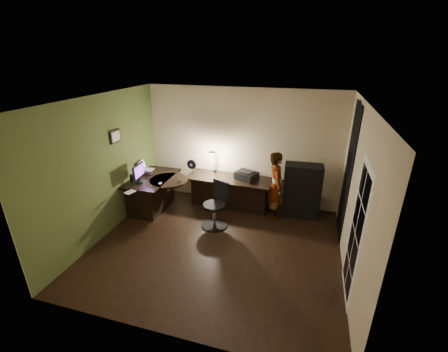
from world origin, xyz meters
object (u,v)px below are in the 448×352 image
(person, at_px, (276,186))
(desk_left, at_px, (153,193))
(cabinet, at_px, (302,190))
(monitor, at_px, (138,176))
(office_chair, at_px, (214,205))
(desk_right, at_px, (229,192))

(person, bearing_deg, desk_left, 80.20)
(cabinet, relative_size, person, 0.80)
(person, bearing_deg, monitor, 86.43)
(desk_left, relative_size, office_chair, 1.41)
(cabinet, distance_m, person, 0.61)
(cabinet, relative_size, office_chair, 1.23)
(desk_right, bearing_deg, monitor, -150.42)
(desk_right, relative_size, cabinet, 1.64)
(person, bearing_deg, desk_right, 62.95)
(desk_left, distance_m, monitor, 0.66)
(desk_left, height_order, person, person)
(monitor, bearing_deg, desk_right, 22.90)
(desk_left, xyz_separation_m, office_chair, (1.58, -0.33, 0.09))
(desk_right, height_order, cabinet, cabinet)
(cabinet, bearing_deg, desk_left, -171.70)
(desk_right, distance_m, person, 1.16)
(cabinet, distance_m, office_chair, 1.96)
(desk_right, xyz_separation_m, office_chair, (-0.07, -0.91, 0.12))
(cabinet, bearing_deg, person, -159.27)
(monitor, xyz_separation_m, office_chair, (1.69, 0.01, -0.47))
(desk_right, bearing_deg, person, -6.54)
(cabinet, xyz_separation_m, office_chair, (-1.69, -0.99, -0.11))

